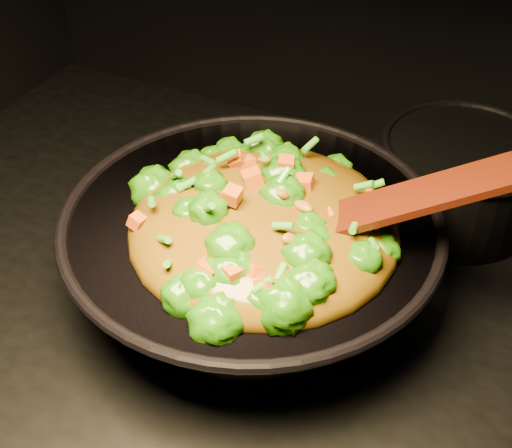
% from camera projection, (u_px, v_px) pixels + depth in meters
% --- Properties ---
extents(wok, '(0.49, 0.49, 0.11)m').
position_uv_depth(wok, '(252.00, 257.00, 0.78)').
color(wok, black).
rests_on(wok, stovetop).
extents(stir_fry, '(0.33, 0.33, 0.10)m').
position_uv_depth(stir_fry, '(264.00, 195.00, 0.70)').
color(stir_fry, '#266C07').
rests_on(stir_fry, wok).
extents(spatula, '(0.29, 0.16, 0.12)m').
position_uv_depth(spatula, '(374.00, 209.00, 0.67)').
color(spatula, '#321507').
rests_on(spatula, wok).
extents(back_pot, '(0.22, 0.22, 0.11)m').
position_uv_depth(back_pot, '(460.00, 179.00, 0.89)').
color(back_pot, black).
rests_on(back_pot, stovetop).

